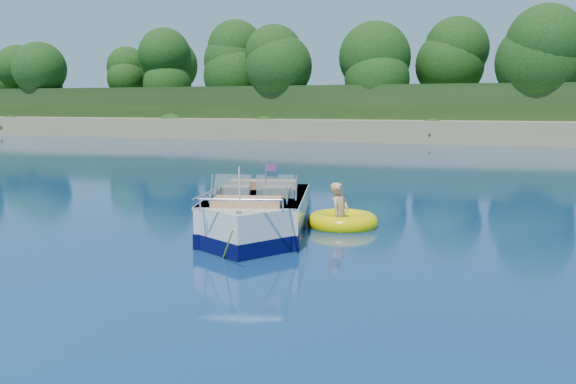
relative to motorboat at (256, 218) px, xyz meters
name	(u,v)px	position (x,y,z in m)	size (l,w,h in m)	color
ground	(88,264)	(-1.57, -3.11, -0.34)	(160.00, 160.00, 0.00)	#0B1C4D
shoreline	(477,120)	(-1.57, 60.66, 0.64)	(170.00, 59.00, 6.00)	#8D7452
treeline	(450,64)	(-1.53, 37.90, 5.21)	(150.00, 7.12, 8.19)	black
motorboat	(256,218)	(0.00, 0.00, 0.00)	(2.83, 5.11, 1.76)	silver
tow_tube	(342,222)	(1.32, 1.51, -0.24)	(1.51, 1.51, 0.40)	#FFE500
boy	(340,226)	(1.28, 1.50, -0.34)	(0.52, 0.34, 1.42)	tan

